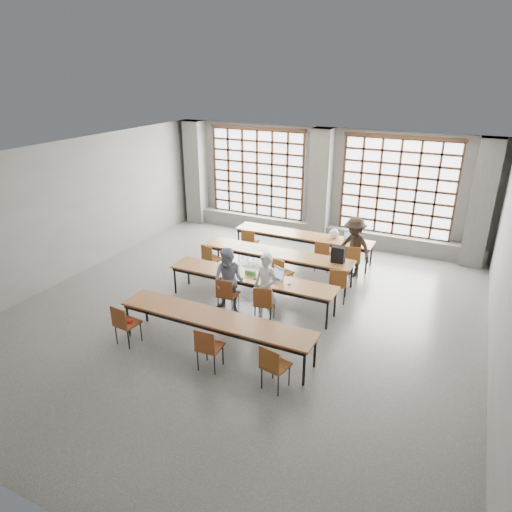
{
  "coord_description": "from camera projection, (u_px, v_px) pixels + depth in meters",
  "views": [
    {
      "loc": [
        4.15,
        -8.03,
        5.15
      ],
      "look_at": [
        0.11,
        0.4,
        1.26
      ],
      "focal_mm": 32.0,
      "sensor_mm": 36.0,
      "label": 1
    }
  ],
  "objects": [
    {
      "name": "chair_back_right",
      "position": [
        352.0,
        258.0,
        11.9
      ],
      "size": [
        0.5,
        0.5,
        0.88
      ],
      "color": "brown",
      "rests_on": "floor"
    },
    {
      "name": "chair_back_left",
      "position": [
        249.0,
        240.0,
        13.1
      ],
      "size": [
        0.46,
        0.46,
        0.88
      ],
      "color": "brown",
      "rests_on": "floor"
    },
    {
      "name": "chair_back_mid",
      "position": [
        323.0,
        253.0,
        12.22
      ],
      "size": [
        0.45,
        0.46,
        0.88
      ],
      "color": "brown",
      "rests_on": "floor"
    },
    {
      "name": "green_box",
      "position": [
        251.0,
        272.0,
        10.48
      ],
      "size": [
        0.25,
        0.1,
        0.09
      ],
      "primitive_type": "cube",
      "rotation": [
        0.0,
        0.0,
        0.04
      ],
      "color": "green",
      "rests_on": "desk_row_c"
    },
    {
      "name": "chair_mid_left",
      "position": [
        210.0,
        257.0,
        11.95
      ],
      "size": [
        0.52,
        0.52,
        0.88
      ],
      "color": "brown",
      "rests_on": "floor"
    },
    {
      "name": "laptop_front",
      "position": [
        276.0,
        276.0,
        10.24
      ],
      "size": [
        0.46,
        0.43,
        0.26
      ],
      "color": "#AAAAAF",
      "rests_on": "desk_row_c"
    },
    {
      "name": "desk_row_d",
      "position": [
        215.0,
        320.0,
        8.73
      ],
      "size": [
        4.0,
        0.7,
        0.73
      ],
      "color": "brown",
      "rests_on": "floor"
    },
    {
      "name": "wall_front",
      "position": [
        18.0,
        397.0,
        5.06
      ],
      "size": [
        10.0,
        0.0,
        10.0
      ],
      "primitive_type": "plane",
      "rotation": [
        -1.57,
        0.0,
        0.0
      ],
      "color": "#5B5B58",
      "rests_on": "floor"
    },
    {
      "name": "plastic_bag",
      "position": [
        334.0,
        234.0,
        12.62
      ],
      "size": [
        0.32,
        0.29,
        0.29
      ],
      "primitive_type": "ellipsoid",
      "rotation": [
        0.0,
        0.0,
        -0.41
      ],
      "color": "silver",
      "rests_on": "desk_row_a"
    },
    {
      "name": "sill_ledge",
      "position": [
        319.0,
        232.0,
        14.63
      ],
      "size": [
        9.8,
        0.35,
        0.5
      ],
      "primitive_type": "cube",
      "color": "#565653",
      "rests_on": "floor"
    },
    {
      "name": "student_female",
      "position": [
        229.0,
        281.0,
        10.1
      ],
      "size": [
        0.76,
        0.6,
        1.52
      ],
      "primitive_type": "imported",
      "rotation": [
        0.0,
        0.0,
        0.03
      ],
      "color": "#1A234F",
      "rests_on": "floor"
    },
    {
      "name": "phone",
      "position": [
        256.0,
        279.0,
        10.25
      ],
      "size": [
        0.14,
        0.1,
        0.01
      ],
      "primitive_type": "cube",
      "rotation": [
        0.0,
        0.0,
        0.38
      ],
      "color": "black",
      "rests_on": "desk_row_c"
    },
    {
      "name": "chair_near_right",
      "position": [
        273.0,
        363.0,
        7.66
      ],
      "size": [
        0.49,
        0.5,
        0.88
      ],
      "color": "brown",
      "rests_on": "floor"
    },
    {
      "name": "window_left",
      "position": [
        257.0,
        174.0,
        15.0
      ],
      "size": [
        3.32,
        0.12,
        3.0
      ],
      "color": "white",
      "rests_on": "wall_back"
    },
    {
      "name": "paper_sheet_a",
      "position": [
        257.0,
        248.0,
        12.03
      ],
      "size": [
        0.34,
        0.27,
        0.0
      ],
      "primitive_type": "cube",
      "rotation": [
        0.0,
        0.0,
        -0.22
      ],
      "color": "white",
      "rests_on": "desk_row_b"
    },
    {
      "name": "student_male",
      "position": [
        266.0,
        288.0,
        9.74
      ],
      "size": [
        0.63,
        0.47,
        1.56
      ],
      "primitive_type": "imported",
      "rotation": [
        0.0,
        0.0,
        -0.19
      ],
      "color": "silver",
      "rests_on": "floor"
    },
    {
      "name": "chair_mid_right",
      "position": [
        338.0,
        282.0,
        10.58
      ],
      "size": [
        0.51,
        0.51,
        0.88
      ],
      "color": "maroon",
      "rests_on": "floor"
    },
    {
      "name": "column_mid",
      "position": [
        320.0,
        187.0,
        13.99
      ],
      "size": [
        0.6,
        0.55,
        3.5
      ],
      "primitive_type": "cube",
      "color": "#565653",
      "rests_on": "floor"
    },
    {
      "name": "wall_back",
      "position": [
        323.0,
        185.0,
        14.23
      ],
      "size": [
        10.0,
        0.0,
        10.0
      ],
      "primitive_type": "plane",
      "rotation": [
        1.57,
        0.0,
        0.0
      ],
      "color": "#5B5B58",
      "rests_on": "floor"
    },
    {
      "name": "ceiling",
      "position": [
        242.0,
        157.0,
        8.97
      ],
      "size": [
        11.0,
        11.0,
        0.0
      ],
      "primitive_type": "plane",
      "rotation": [
        3.14,
        0.0,
        0.0
      ],
      "color": "silver",
      "rests_on": "floor"
    },
    {
      "name": "backpack",
      "position": [
        338.0,
        255.0,
        11.08
      ],
      "size": [
        0.32,
        0.2,
        0.4
      ],
      "primitive_type": "cube",
      "rotation": [
        0.0,
        0.0,
        0.01
      ],
      "color": "black",
      "rests_on": "desk_row_b"
    },
    {
      "name": "column_left",
      "position": [
        196.0,
        173.0,
        15.79
      ],
      "size": [
        0.6,
        0.55,
        3.5
      ],
      "primitive_type": "cube",
      "color": "#565653",
      "rests_on": "floor"
    },
    {
      "name": "wall_left",
      "position": [
        69.0,
        211.0,
        11.64
      ],
      "size": [
        0.0,
        11.0,
        11.0
      ],
      "primitive_type": "plane",
      "rotation": [
        1.57,
        0.0,
        1.57
      ],
      "color": "#5B5B58",
      "rests_on": "floor"
    },
    {
      "name": "laptop_back",
      "position": [
        350.0,
        238.0,
        12.53
      ],
      "size": [
        0.41,
        0.37,
        0.26
      ],
      "color": "silver",
      "rests_on": "desk_row_a"
    },
    {
      "name": "mouse",
      "position": [
        289.0,
        283.0,
        10.01
      ],
      "size": [
        0.1,
        0.07,
        0.04
      ],
      "primitive_type": "ellipsoid",
      "rotation": [
        0.0,
        0.0,
        -0.08
      ],
      "color": "white",
      "rests_on": "desk_row_c"
    },
    {
      "name": "student_back",
      "position": [
        354.0,
        247.0,
        11.91
      ],
      "size": [
        1.18,
        0.97,
        1.6
      ],
      "primitive_type": "imported",
      "rotation": [
        0.0,
        0.0,
        -0.43
      ],
      "color": "black",
      "rests_on": "floor"
    },
    {
      "name": "column_right",
      "position": [
        481.0,
        204.0,
        12.2
      ],
      "size": [
        0.6,
        0.55,
        3.5
      ],
      "primitive_type": "cube",
      "color": "#565653",
      "rests_on": "floor"
    },
    {
      "name": "desk_row_c",
      "position": [
        251.0,
        279.0,
        10.44
      ],
      "size": [
        4.0,
        0.7,
        0.73
      ],
      "color": "brown",
      "rests_on": "floor"
    },
    {
      "name": "wall_right",
      "position": [
        508.0,
        286.0,
        7.65
      ],
      "size": [
        0.0,
        11.0,
        11.0
      ],
      "primitive_type": "plane",
      "rotation": [
        1.57,
        0.0,
        -1.57
      ],
      "color": "#5B5B58",
      "rests_on": "floor"
    },
    {
      "name": "chair_near_mid",
      "position": [
        208.0,
        345.0,
        8.17
      ],
      "size": [
        0.44,
        0.45,
        0.88
      ],
      "color": "brown",
      "rests_on": "floor"
    },
    {
      "name": "desk_row_a",
      "position": [
        303.0,
        237.0,
        13.02
      ],
      "size": [
        4.0,
        0.7,
        0.73
      ],
      "color": "brown",
      "rests_on": "floor"
    },
    {
      "name": "chair_front_left",
      "position": [
        227.0,
        292.0,
        10.08
      ],
      "size": [
        0.45,
        0.45,
        0.88
      ],
      "color": "brown",
      "rests_on": "floor"
    },
    {
      "name": "paper_sheet_b",
      "position": [
        265.0,
        251.0,
        11.83
      ],
      "size": [
        0.36,
        0.31,
        0.0
      ],
      "primitive_type": "cube",
      "rotation": [
        0.0,
        0.0,
        -0.42
      ],
      "color": "silver",
      "rests_on": "desk_row_b"
    },
    {
      "name": "chair_front_right",
      "position": [
        264.0,
        301.0,
        9.72
      ],
      "size": [
        0.49,
        0.49,
        0.88
      ],
      "color": "maroon",
      "rests_on": "floor"
    },
    {
      "name": "floor",
      "position": [
        244.0,
        313.0,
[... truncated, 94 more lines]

